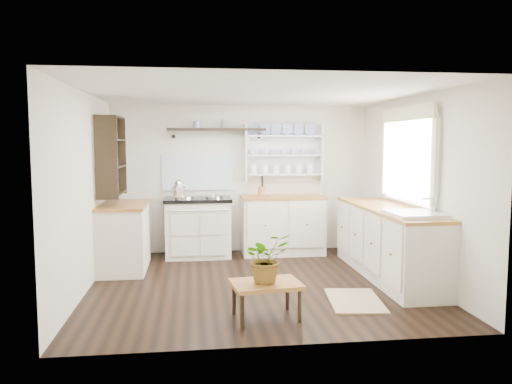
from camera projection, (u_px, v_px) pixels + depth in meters
floor at (257, 283)px, 6.11m from camera, size 4.00×3.80×0.01m
wall_back at (242, 179)px, 7.87m from camera, size 4.00×0.02×2.30m
wall_right at (415, 188)px, 6.25m from camera, size 0.02×3.80×2.30m
wall_left at (85, 192)px, 5.75m from camera, size 0.02×3.80×2.30m
ceiling at (257, 93)px, 5.88m from camera, size 4.00×3.80×0.01m
window at (407, 155)px, 6.35m from camera, size 0.08×1.55×1.22m
aga_cooker at (198, 227)px, 7.53m from camera, size 1.00×0.69×0.92m
back_cabinets at (282, 224)px, 7.72m from camera, size 1.27×0.63×0.90m
right_cabinets at (388, 241)px, 6.38m from camera, size 0.62×2.43×0.90m
belfast_sink at (414, 224)px, 5.60m from camera, size 0.55×0.60×0.45m
left_cabinets at (124, 236)px, 6.74m from camera, size 0.62×1.13×0.90m
plate_rack at (283, 153)px, 7.88m from camera, size 1.20×0.22×0.90m
high_shelf at (216, 130)px, 7.63m from camera, size 1.50×0.29×0.16m
left_shelving at (111, 155)px, 6.62m from camera, size 0.28×0.80×1.05m
kettle at (179, 188)px, 7.32m from camera, size 0.19×0.19×0.24m
utensil_crock at (262, 191)px, 7.71m from camera, size 0.11×0.11×0.13m
center_table at (266, 287)px, 4.86m from camera, size 0.72×0.55×0.36m
potted_plant at (266, 258)px, 4.83m from camera, size 0.55×0.52×0.49m
floor_rug at (355, 300)px, 5.41m from camera, size 0.65×0.91×0.02m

